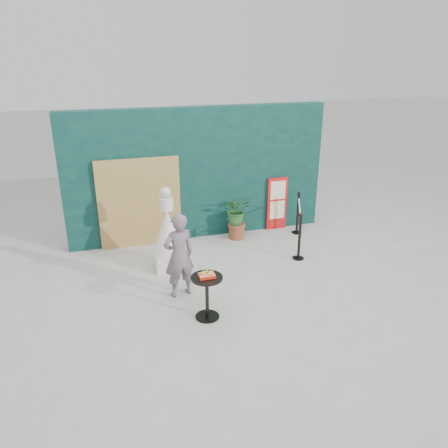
# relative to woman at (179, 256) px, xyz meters

# --- Properties ---
(ground) EXTENTS (60.00, 60.00, 0.00)m
(ground) POSITION_rel_woman_xyz_m (1.03, -0.54, -0.78)
(ground) COLOR #ADAAA5
(ground) RESTS_ON ground
(back_wall) EXTENTS (6.00, 0.30, 3.00)m
(back_wall) POSITION_rel_woman_xyz_m (1.03, 2.61, 0.72)
(back_wall) COLOR #092B29
(back_wall) RESTS_ON ground
(bamboo_fence) EXTENTS (1.80, 0.08, 2.00)m
(bamboo_fence) POSITION_rel_woman_xyz_m (-0.37, 2.40, 0.22)
(bamboo_fence) COLOR tan
(bamboo_fence) RESTS_ON ground
(woman) EXTENTS (0.64, 0.49, 1.56)m
(woman) POSITION_rel_woman_xyz_m (0.00, 0.00, 0.00)
(woman) COLOR slate
(woman) RESTS_ON ground
(menu_board) EXTENTS (0.50, 0.07, 1.30)m
(menu_board) POSITION_rel_woman_xyz_m (2.93, 2.42, -0.13)
(menu_board) COLOR red
(menu_board) RESTS_ON ground
(statue) EXTENTS (0.66, 0.66, 1.70)m
(statue) POSITION_rel_woman_xyz_m (0.01, 1.13, -0.09)
(statue) COLOR silver
(statue) RESTS_ON ground
(cafe_table) EXTENTS (0.52, 0.52, 0.75)m
(cafe_table) POSITION_rel_woman_xyz_m (0.27, -0.85, -0.28)
(cafe_table) COLOR black
(cafe_table) RESTS_ON ground
(food_basket) EXTENTS (0.26, 0.19, 0.11)m
(food_basket) POSITION_rel_woman_xyz_m (0.28, -0.85, 0.01)
(food_basket) COLOR red
(food_basket) RESTS_ON cafe_table
(planter) EXTENTS (0.61, 0.53, 1.04)m
(planter) POSITION_rel_woman_xyz_m (1.81, 2.14, -0.17)
(planter) COLOR brown
(planter) RESTS_ON ground
(stanchion_barrier) EXTENTS (0.84, 1.54, 1.03)m
(stanchion_barrier) POSITION_rel_woman_xyz_m (3.00, 1.35, -0.28)
(stanchion_barrier) COLOR black
(stanchion_barrier) RESTS_ON ground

